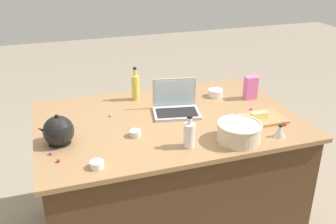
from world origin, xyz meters
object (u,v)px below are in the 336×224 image
Objects in this scene: mixing_bowl_large at (239,132)px; candy_bag at (251,88)px; butter_stick_left at (259,115)px; bottle_oil at (135,87)px; ramekin_medium at (216,93)px; kettle at (58,131)px; cutting_board at (262,118)px; ramekin_wide at (97,165)px; laptop at (176,106)px; ramekin_small at (135,133)px; bottle_vinegar at (189,134)px; kitchen_timer at (280,131)px.

candy_bag is at bearing -124.78° from mixing_bowl_large.
mixing_bowl_large is 2.41× the size of butter_stick_left.
bottle_oil is 2.28× the size of ramekin_medium.
candy_bag is (-0.23, 0.11, 0.06)m from ramekin_medium.
kettle reaches higher than cutting_board.
butter_stick_left is (-1.27, 0.09, -0.04)m from kettle.
ramekin_wide is at bearing 25.63° from candy_bag.
butter_stick_left is at bearing 176.15° from kettle.
laptop reaches higher than ramekin_small.
mixing_bowl_large is 0.68m from candy_bag.
ramekin_medium is 1.45× the size of ramekin_wide.
cutting_board is 3.54× the size of ramekin_wide.
laptop is 0.43m from ramekin_small.
butter_stick_left is at bearing 0.00° from cutting_board.
candy_bag is at bearing -105.91° from cutting_board.
bottle_vinegar reaches higher than ramekin_medium.
bottle_vinegar reaches higher than ramekin_small.
kettle is 1.31m from kitchen_timer.
ramekin_small is 0.98× the size of ramekin_wide.
kitchen_timer is at bearing 174.31° from bottle_vinegar.
ramekin_medium is 1.22m from ramekin_wide.
bottle_vinegar is (0.30, -0.03, 0.02)m from mixing_bowl_large.
mixing_bowl_large is at bearing 156.23° from ramekin_small.
bottle_vinegar is at bearing -5.69° from kitchen_timer.
bottle_oil reaches higher than ramekin_small.
butter_stick_left is 0.47m from ramekin_medium.
laptop is 0.61m from candy_bag.
ramekin_wide is (1.00, 0.70, -0.01)m from ramekin_medium.
candy_bag is (-0.96, -0.31, 0.07)m from ramekin_small.
bottle_oil is 0.91m from butter_stick_left.
laptop is 4.62× the size of ramekin_wide.
kitchen_timer is at bearing 89.92° from butter_stick_left.
kettle is at bearing 14.36° from laptop.
bottle_vinegar reaches higher than butter_stick_left.
kettle is 1.25× the size of candy_bag.
kitchen_timer is at bearing 129.39° from bottle_oil.
mixing_bowl_large is at bearing 117.80° from bottle_oil.
butter_stick_left is 1.43× the size of kitchen_timer.
bottle_vinegar reaches higher than kitchen_timer.
bottle_vinegar is 1.82× the size of ramekin_medium.
butter_stick_left is at bearing -161.71° from bottle_vinegar.
laptop is 0.55m from mixing_bowl_large.
bottle_oil reaches higher than ramekin_medium.
butter_stick_left is at bearing -167.56° from ramekin_wide.
bottle_oil reaches higher than ramekin_wide.
kettle is at bearing -63.06° from ramekin_wide.
bottle_oil is (0.12, -0.78, 0.02)m from bottle_vinegar.
bottle_vinegar is 0.63m from cutting_board.
mixing_bowl_large is 1.07× the size of bottle_oil.
mixing_bowl_large is 0.84m from ramekin_wide.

